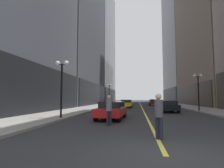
# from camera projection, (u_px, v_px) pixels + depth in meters

# --- Properties ---
(ground_plane) EXTENTS (200.00, 200.00, 0.00)m
(ground_plane) POSITION_uv_depth(u_px,v_px,m) (141.00, 105.00, 39.32)
(ground_plane) COLOR #2D2D30
(sidewalk_left) EXTENTS (4.50, 78.00, 0.15)m
(sidewalk_left) POSITION_uv_depth(u_px,v_px,m) (105.00, 105.00, 40.50)
(sidewalk_left) COLOR gray
(sidewalk_left) RESTS_ON ground
(sidewalk_right) EXTENTS (4.50, 78.00, 0.15)m
(sidewalk_right) POSITION_uv_depth(u_px,v_px,m) (179.00, 105.00, 38.16)
(sidewalk_right) COLOR gray
(sidewalk_right) RESTS_ON ground
(lane_centre_stripe) EXTENTS (0.16, 70.00, 0.01)m
(lane_centre_stripe) POSITION_uv_depth(u_px,v_px,m) (141.00, 105.00, 39.32)
(lane_centre_stripe) COLOR #E5D64C
(lane_centre_stripe) RESTS_ON ground
(building_left_far) EXTENTS (12.95, 26.00, 46.25)m
(building_left_far) POSITION_uv_depth(u_px,v_px,m) (95.00, 43.00, 68.23)
(building_left_far) COLOR slate
(building_left_far) RESTS_ON ground
(building_right_far) EXTENTS (11.31, 26.00, 64.70)m
(building_right_far) POSITION_uv_depth(u_px,v_px,m) (182.00, 15.00, 64.30)
(building_right_far) COLOR slate
(building_right_far) RESTS_ON ground
(car_red) EXTENTS (2.06, 4.56, 1.32)m
(car_red) POSITION_uv_depth(u_px,v_px,m) (112.00, 110.00, 13.42)
(car_red) COLOR #B21919
(car_red) RESTS_ON ground
(car_black) EXTENTS (1.89, 4.11, 1.32)m
(car_black) POSITION_uv_depth(u_px,v_px,m) (168.00, 106.00, 19.93)
(car_black) COLOR black
(car_black) RESTS_ON ground
(car_yellow) EXTENTS (2.07, 4.70, 1.32)m
(car_yellow) POSITION_uv_depth(u_px,v_px,m) (127.00, 103.00, 29.49)
(car_yellow) COLOR yellow
(car_yellow) RESTS_ON ground
(car_maroon) EXTENTS (1.84, 4.22, 1.32)m
(car_maroon) POSITION_uv_depth(u_px,v_px,m) (153.00, 102.00, 38.70)
(car_maroon) COLOR maroon
(car_maroon) RESTS_ON ground
(pedestrian_with_orange_bag) EXTENTS (0.47, 0.47, 1.77)m
(pedestrian_with_orange_bag) POSITION_uv_depth(u_px,v_px,m) (159.00, 112.00, 6.83)
(pedestrian_with_orange_bag) COLOR black
(pedestrian_with_orange_bag) RESTS_ON ground
(pedestrian_in_grey_suit) EXTENTS (0.45, 0.45, 1.77)m
(pedestrian_in_grey_suit) POSITION_uv_depth(u_px,v_px,m) (109.00, 108.00, 10.13)
(pedestrian_in_grey_suit) COLOR black
(pedestrian_in_grey_suit) RESTS_ON ground
(street_lamp_left_near) EXTENTS (1.06, 0.36, 4.43)m
(street_lamp_left_near) POSITION_uv_depth(u_px,v_px,m) (62.00, 76.00, 13.20)
(street_lamp_left_near) COLOR black
(street_lamp_left_near) RESTS_ON ground
(street_lamp_left_far) EXTENTS (1.06, 0.36, 4.43)m
(street_lamp_left_far) POSITION_uv_depth(u_px,v_px,m) (109.00, 90.00, 35.65)
(street_lamp_left_far) COLOR black
(street_lamp_left_far) RESTS_ON ground
(street_lamp_right_mid) EXTENTS (1.06, 0.36, 4.43)m
(street_lamp_right_mid) POSITION_uv_depth(u_px,v_px,m) (198.00, 84.00, 20.69)
(street_lamp_right_mid) COLOR black
(street_lamp_right_mid) RESTS_ON ground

